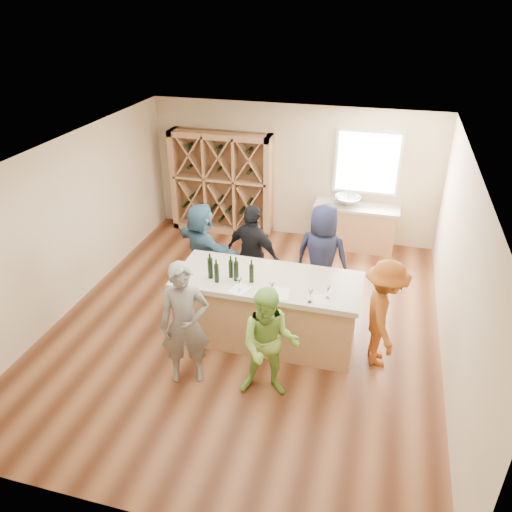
% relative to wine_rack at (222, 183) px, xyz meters
% --- Properties ---
extents(floor, '(6.00, 7.00, 0.10)m').
position_rel_wine_rack_xyz_m(floor, '(1.50, -3.27, -1.15)').
color(floor, brown).
rests_on(floor, ground).
extents(ceiling, '(6.00, 7.00, 0.10)m').
position_rel_wine_rack_xyz_m(ceiling, '(1.50, -3.27, 1.75)').
color(ceiling, white).
rests_on(ceiling, ground).
extents(wall_back, '(6.00, 0.10, 2.80)m').
position_rel_wine_rack_xyz_m(wall_back, '(1.50, 0.28, 0.30)').
color(wall_back, beige).
rests_on(wall_back, ground).
extents(wall_front, '(6.00, 0.10, 2.80)m').
position_rel_wine_rack_xyz_m(wall_front, '(1.50, -6.82, 0.30)').
color(wall_front, beige).
rests_on(wall_front, ground).
extents(wall_left, '(0.10, 7.00, 2.80)m').
position_rel_wine_rack_xyz_m(wall_left, '(-1.55, -3.27, 0.30)').
color(wall_left, beige).
rests_on(wall_left, ground).
extents(wall_right, '(0.10, 7.00, 2.80)m').
position_rel_wine_rack_xyz_m(wall_right, '(4.55, -3.27, 0.30)').
color(wall_right, beige).
rests_on(wall_right, ground).
extents(window_frame, '(1.30, 0.06, 1.30)m').
position_rel_wine_rack_xyz_m(window_frame, '(3.00, 0.20, 0.65)').
color(window_frame, white).
rests_on(window_frame, wall_back).
extents(window_pane, '(1.18, 0.01, 1.18)m').
position_rel_wine_rack_xyz_m(window_pane, '(3.00, 0.17, 0.65)').
color(window_pane, white).
rests_on(window_pane, wall_back).
extents(wine_rack, '(2.20, 0.45, 2.20)m').
position_rel_wine_rack_xyz_m(wine_rack, '(0.00, 0.00, 0.00)').
color(wine_rack, tan).
rests_on(wine_rack, floor).
extents(back_counter_base, '(1.60, 0.58, 0.86)m').
position_rel_wine_rack_xyz_m(back_counter_base, '(2.90, -0.07, -0.67)').
color(back_counter_base, tan).
rests_on(back_counter_base, floor).
extents(back_counter_top, '(1.70, 0.62, 0.06)m').
position_rel_wine_rack_xyz_m(back_counter_top, '(2.90, -0.07, -0.21)').
color(back_counter_top, '#BEB39C').
rests_on(back_counter_top, back_counter_base).
extents(sink, '(0.54, 0.54, 0.19)m').
position_rel_wine_rack_xyz_m(sink, '(2.70, -0.07, -0.09)').
color(sink, silver).
rests_on(sink, back_counter_top).
extents(faucet, '(0.02, 0.02, 0.30)m').
position_rel_wine_rack_xyz_m(faucet, '(2.70, 0.11, -0.03)').
color(faucet, silver).
rests_on(faucet, back_counter_top).
extents(tasting_counter_base, '(2.60, 1.00, 1.00)m').
position_rel_wine_rack_xyz_m(tasting_counter_base, '(1.91, -3.56, -0.60)').
color(tasting_counter_base, tan).
rests_on(tasting_counter_base, floor).
extents(tasting_counter_top, '(2.72, 1.12, 0.08)m').
position_rel_wine_rack_xyz_m(tasting_counter_top, '(1.91, -3.56, -0.06)').
color(tasting_counter_top, '#BEB39C').
rests_on(tasting_counter_top, tasting_counter_base).
extents(wine_bottle_a, '(0.09, 0.09, 0.31)m').
position_rel_wine_rack_xyz_m(wine_bottle_a, '(1.10, -3.76, 0.14)').
color(wine_bottle_a, black).
rests_on(wine_bottle_a, tasting_counter_top).
extents(wine_bottle_b, '(0.07, 0.07, 0.28)m').
position_rel_wine_rack_xyz_m(wine_bottle_b, '(1.23, -3.84, 0.12)').
color(wine_bottle_b, black).
rests_on(wine_bottle_b, tasting_counter_top).
extents(wine_bottle_c, '(0.08, 0.08, 0.27)m').
position_rel_wine_rack_xyz_m(wine_bottle_c, '(1.38, -3.66, 0.12)').
color(wine_bottle_c, black).
rests_on(wine_bottle_c, tasting_counter_top).
extents(wine_bottle_d, '(0.08, 0.08, 0.30)m').
position_rel_wine_rack_xyz_m(wine_bottle_d, '(1.48, -3.73, 0.13)').
color(wine_bottle_d, black).
rests_on(wine_bottle_d, tasting_counter_top).
extents(wine_bottle_e, '(0.09, 0.09, 0.28)m').
position_rel_wine_rack_xyz_m(wine_bottle_e, '(1.71, -3.72, 0.12)').
color(wine_bottle_e, black).
rests_on(wine_bottle_e, tasting_counter_top).
extents(wine_glass_a, '(0.09, 0.09, 0.20)m').
position_rel_wine_rack_xyz_m(wine_glass_a, '(1.61, -3.97, 0.08)').
color(wine_glass_a, white).
rests_on(wine_glass_a, tasting_counter_top).
extents(wine_glass_b, '(0.08, 0.08, 0.18)m').
position_rel_wine_rack_xyz_m(wine_glass_b, '(2.07, -3.97, 0.07)').
color(wine_glass_b, white).
rests_on(wine_glass_b, tasting_counter_top).
extents(wine_glass_c, '(0.09, 0.09, 0.19)m').
position_rel_wine_rack_xyz_m(wine_glass_c, '(2.60, -4.01, 0.08)').
color(wine_glass_c, white).
rests_on(wine_glass_c, tasting_counter_top).
extents(wine_glass_e, '(0.09, 0.09, 0.19)m').
position_rel_wine_rack_xyz_m(wine_glass_e, '(2.82, -3.85, 0.08)').
color(wine_glass_e, white).
rests_on(wine_glass_e, tasting_counter_top).
extents(tasting_menu_a, '(0.30, 0.34, 0.00)m').
position_rel_wine_rack_xyz_m(tasting_menu_a, '(1.60, -3.95, -0.02)').
color(tasting_menu_a, white).
rests_on(tasting_menu_a, tasting_counter_top).
extents(tasting_menu_b, '(0.25, 0.33, 0.00)m').
position_rel_wine_rack_xyz_m(tasting_menu_b, '(2.19, -3.91, -0.02)').
color(tasting_menu_b, white).
rests_on(tasting_menu_b, tasting_counter_top).
extents(tasting_menu_c, '(0.27, 0.32, 0.00)m').
position_rel_wine_rack_xyz_m(tasting_menu_c, '(2.74, -3.93, -0.02)').
color(tasting_menu_c, white).
rests_on(tasting_menu_c, tasting_counter_top).
extents(person_near_left, '(0.78, 0.68, 1.80)m').
position_rel_wine_rack_xyz_m(person_near_left, '(1.07, -4.69, -0.20)').
color(person_near_left, slate).
rests_on(person_near_left, floor).
extents(person_near_right, '(0.84, 0.54, 1.60)m').
position_rel_wine_rack_xyz_m(person_near_right, '(2.21, -4.69, -0.30)').
color(person_near_right, '#8CC64C').
rests_on(person_near_right, floor).
extents(person_server, '(0.66, 1.12, 1.63)m').
position_rel_wine_rack_xyz_m(person_server, '(3.59, -3.64, -0.28)').
color(person_server, '#994C19').
rests_on(person_server, floor).
extents(person_far_mid, '(1.15, 0.86, 1.76)m').
position_rel_wine_rack_xyz_m(person_far_mid, '(1.41, -2.58, -0.22)').
color(person_far_mid, black).
rests_on(person_far_mid, floor).
extents(person_far_right, '(0.99, 0.74, 1.84)m').
position_rel_wine_rack_xyz_m(person_far_right, '(2.54, -2.42, -0.18)').
color(person_far_right, '#191E38').
rests_on(person_far_right, floor).
extents(person_far_left, '(1.60, 1.26, 1.65)m').
position_rel_wine_rack_xyz_m(person_far_left, '(0.46, -2.46, -0.27)').
color(person_far_left, '#335972').
rests_on(person_far_left, floor).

